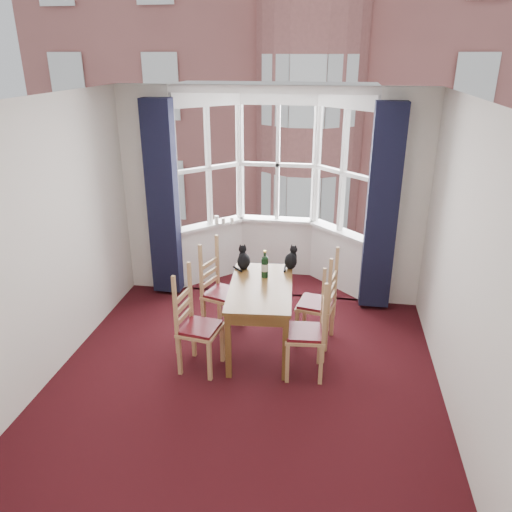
% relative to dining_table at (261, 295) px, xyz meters
% --- Properties ---
extents(floor, '(4.50, 4.50, 0.00)m').
position_rel_dining_table_xyz_m(floor, '(-0.08, -0.84, -0.67)').
color(floor, black).
rests_on(floor, ground).
extents(ceiling, '(4.50, 4.50, 0.00)m').
position_rel_dining_table_xyz_m(ceiling, '(-0.08, -0.84, 2.13)').
color(ceiling, white).
rests_on(ceiling, floor).
extents(wall_left, '(0.00, 4.50, 4.50)m').
position_rel_dining_table_xyz_m(wall_left, '(-2.08, -0.84, 0.73)').
color(wall_left, silver).
rests_on(wall_left, floor).
extents(wall_right, '(0.00, 4.50, 4.50)m').
position_rel_dining_table_xyz_m(wall_right, '(1.92, -0.84, 0.73)').
color(wall_right, silver).
rests_on(wall_right, floor).
extents(wall_near, '(4.00, 0.00, 4.00)m').
position_rel_dining_table_xyz_m(wall_near, '(-0.08, -3.09, 0.73)').
color(wall_near, silver).
rests_on(wall_near, floor).
extents(wall_back_pier_left, '(0.70, 0.12, 2.80)m').
position_rel_dining_table_xyz_m(wall_back_pier_left, '(-1.73, 1.41, 0.73)').
color(wall_back_pier_left, silver).
rests_on(wall_back_pier_left, floor).
extents(wall_back_pier_right, '(0.70, 0.12, 2.80)m').
position_rel_dining_table_xyz_m(wall_back_pier_right, '(1.57, 1.41, 0.73)').
color(wall_back_pier_right, silver).
rests_on(wall_back_pier_right, floor).
extents(bay_window, '(2.76, 0.94, 2.80)m').
position_rel_dining_table_xyz_m(bay_window, '(-0.08, 1.91, 0.73)').
color(bay_window, white).
rests_on(bay_window, floor).
extents(curtain_left, '(0.38, 0.22, 2.60)m').
position_rel_dining_table_xyz_m(curtain_left, '(-1.50, 1.23, 0.68)').
color(curtain_left, black).
rests_on(curtain_left, floor).
extents(curtain_right, '(0.38, 0.22, 2.60)m').
position_rel_dining_table_xyz_m(curtain_right, '(1.34, 1.23, 0.68)').
color(curtain_right, black).
rests_on(curtain_right, floor).
extents(dining_table, '(0.78, 1.33, 0.78)m').
position_rel_dining_table_xyz_m(dining_table, '(0.00, 0.00, 0.00)').
color(dining_table, brown).
rests_on(dining_table, floor).
extents(chair_left_near, '(0.46, 0.48, 0.92)m').
position_rel_dining_table_xyz_m(chair_left_near, '(-0.66, -0.48, -0.20)').
color(chair_left_near, tan).
rests_on(chair_left_near, floor).
extents(chair_left_far, '(0.51, 0.53, 0.92)m').
position_rel_dining_table_xyz_m(chair_left_far, '(-0.59, 0.37, -0.20)').
color(chair_left_far, tan).
rests_on(chair_left_far, floor).
extents(chair_right_near, '(0.43, 0.45, 0.92)m').
position_rel_dining_table_xyz_m(chair_right_near, '(0.61, -0.41, -0.20)').
color(chair_right_near, tan).
rests_on(chair_right_near, floor).
extents(chair_right_far, '(0.47, 0.49, 0.92)m').
position_rel_dining_table_xyz_m(chair_right_far, '(0.70, 0.24, -0.20)').
color(chair_right_far, tan).
rests_on(chair_right_far, floor).
extents(cat_left, '(0.21, 0.25, 0.29)m').
position_rel_dining_table_xyz_m(cat_left, '(-0.27, 0.45, 0.22)').
color(cat_left, black).
rests_on(cat_left, dining_table).
extents(cat_right, '(0.21, 0.24, 0.29)m').
position_rel_dining_table_xyz_m(cat_right, '(0.28, 0.55, 0.22)').
color(cat_right, black).
rests_on(cat_right, dining_table).
extents(wine_bottle, '(0.08, 0.08, 0.32)m').
position_rel_dining_table_xyz_m(wine_bottle, '(0.01, 0.25, 0.25)').
color(wine_bottle, black).
rests_on(wine_bottle, dining_table).
extents(candle_tall, '(0.06, 0.06, 0.12)m').
position_rel_dining_table_xyz_m(candle_tall, '(-0.90, 1.76, 0.26)').
color(candle_tall, white).
rests_on(candle_tall, bay_window).
extents(candle_short, '(0.06, 0.06, 0.09)m').
position_rel_dining_table_xyz_m(candle_short, '(-0.81, 1.79, 0.24)').
color(candle_short, white).
rests_on(candle_short, bay_window).
extents(candle_extra, '(0.05, 0.05, 0.09)m').
position_rel_dining_table_xyz_m(candle_extra, '(-0.69, 1.81, 0.25)').
color(candle_extra, white).
rests_on(candle_extra, bay_window).
extents(street, '(80.00, 80.00, 0.00)m').
position_rel_dining_table_xyz_m(street, '(-0.08, 31.41, -6.67)').
color(street, '#333335').
rests_on(street, ground).
extents(tenement_building, '(18.40, 7.80, 15.20)m').
position_rel_dining_table_xyz_m(tenement_building, '(-0.08, 13.17, 0.93)').
color(tenement_building, '#A85D57').
rests_on(tenement_building, street).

